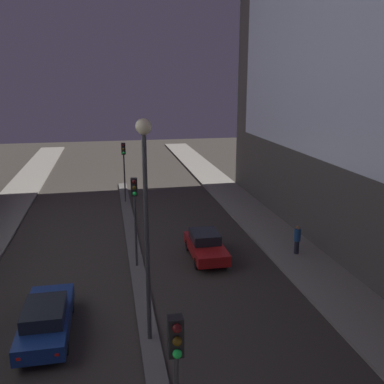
{
  "coord_description": "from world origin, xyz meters",
  "views": [
    {
      "loc": [
        -1.2,
        -3.39,
        9.57
      ],
      "look_at": [
        3.28,
        19.09,
        3.51
      ],
      "focal_mm": 40.0,
      "sensor_mm": 36.0,
      "label": 1
    }
  ],
  "objects": [
    {
      "name": "traffic_light_far",
      "position": [
        0.0,
        29.82,
        3.55
      ],
      "size": [
        0.32,
        0.42,
        4.69
      ],
      "color": "#383838",
      "rests_on": "median_strip"
    },
    {
      "name": "traffic_light_mid",
      "position": [
        0.0,
        17.45,
        3.55
      ],
      "size": [
        0.32,
        0.42,
        4.69
      ],
      "color": "#383838",
      "rests_on": "median_strip"
    },
    {
      "name": "car_right_lane",
      "position": [
        3.82,
        17.99,
        0.72
      ],
      "size": [
        1.72,
        4.14,
        1.42
      ],
      "color": "maroon",
      "rests_on": "ground"
    },
    {
      "name": "pedestrian_on_right_sidewalk",
      "position": [
        8.85,
        17.25,
        1.0
      ],
      "size": [
        0.36,
        0.36,
        1.64
      ],
      "color": "black",
      "rests_on": "sidewalk_right"
    },
    {
      "name": "car_left_lane",
      "position": [
        -3.82,
        11.95,
        0.73
      ],
      "size": [
        1.75,
        4.73,
        1.42
      ],
      "color": "navy",
      "rests_on": "ground"
    },
    {
      "name": "street_lamp",
      "position": [
        0.0,
        10.83,
        5.84
      ],
      "size": [
        0.55,
        0.55,
        8.21
      ],
      "color": "#383838",
      "rests_on": "median_strip"
    },
    {
      "name": "median_strip",
      "position": [
        0.0,
        18.54,
        0.06
      ],
      "size": [
        0.74,
        35.07,
        0.12
      ],
      "color": "#56544F",
      "rests_on": "ground"
    },
    {
      "name": "traffic_light_near",
      "position": [
        0.0,
        4.37,
        3.55
      ],
      "size": [
        0.32,
        0.42,
        4.69
      ],
      "color": "#383838",
      "rests_on": "median_strip"
    }
  ]
}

